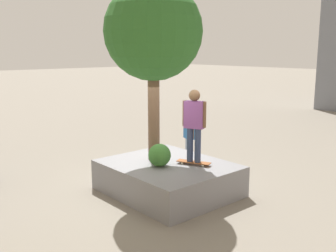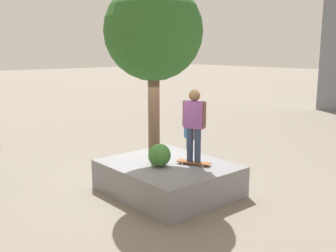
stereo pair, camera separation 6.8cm
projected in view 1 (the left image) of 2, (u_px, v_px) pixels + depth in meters
The scene contains 7 objects.
ground_plane at pixel (160, 185), 9.89m from camera, with size 120.00×120.00×0.00m, color gray.
planter_ledge at pixel (168, 178), 9.34m from camera, with size 2.91×2.45×0.72m, color gray.
plaza_tree at pixel (153, 32), 9.07m from camera, with size 2.30×2.30×4.21m.
boxwood_shrub at pixel (160, 155), 9.01m from camera, with size 0.52×0.52×0.52m, color #3D7A33.
skateboard at pixel (194, 162), 9.16m from camera, with size 0.81×0.53×0.07m.
skateboarder at pixel (194, 121), 8.97m from camera, with size 0.53×0.36×1.68m.
passerby_with_bag at pixel (189, 133), 11.71m from camera, with size 0.51×0.30×1.58m.
Camera 1 is at (-7.24, 6.03, 3.36)m, focal length 42.00 mm.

